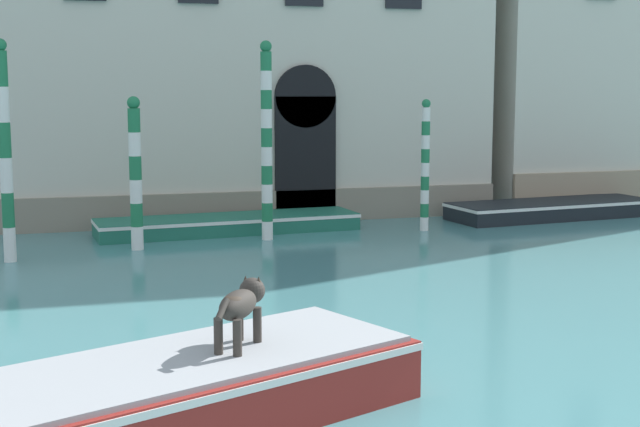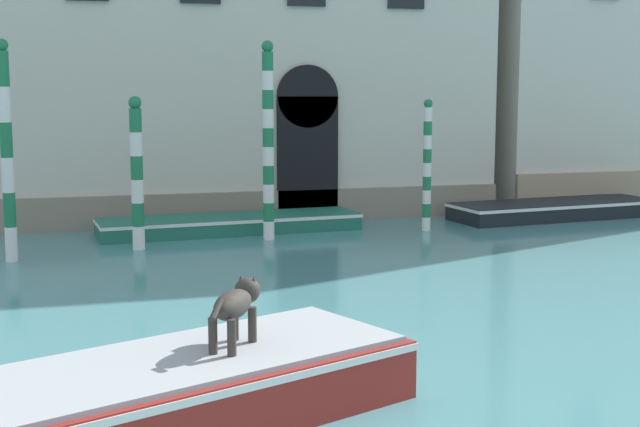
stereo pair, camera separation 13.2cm
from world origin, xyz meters
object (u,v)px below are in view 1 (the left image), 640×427
at_px(dog_on_deck, 241,304).
at_px(mooring_pole_4, 5,151).
at_px(boat_moored_near_palazzo, 229,224).
at_px(boat_foreground, 123,404).
at_px(mooring_pole_1, 425,165).
at_px(boat_moored_far, 551,209).
at_px(mooring_pole_0, 135,173).
at_px(mooring_pole_2, 267,141).

distance_m(dog_on_deck, mooring_pole_4, 10.06).
xyz_separation_m(dog_on_deck, boat_moored_near_palazzo, (2.00, 12.01, -0.96)).
bearing_deg(boat_foreground, dog_on_deck, -0.70).
distance_m(boat_moored_near_palazzo, mooring_pole_1, 5.02).
relative_size(dog_on_deck, boat_moored_far, 0.16).
distance_m(boat_foreground, dog_on_deck, 1.61).
distance_m(boat_moored_far, mooring_pole_1, 4.53).
bearing_deg(mooring_pole_0, mooring_pole_4, -165.33).
bearing_deg(dog_on_deck, mooring_pole_1, 2.68).
relative_size(boat_moored_near_palazzo, mooring_pole_1, 2.01).
distance_m(boat_moored_near_palazzo, mooring_pole_4, 5.84).
distance_m(boat_foreground, mooring_pole_1, 14.06).
relative_size(boat_foreground, dog_on_deck, 7.21).
xyz_separation_m(boat_moored_near_palazzo, mooring_pole_0, (-2.32, -1.76, 1.46)).
distance_m(dog_on_deck, mooring_pole_1, 12.87).
relative_size(boat_moored_near_palazzo, mooring_pole_2, 1.42).
relative_size(mooring_pole_0, mooring_pole_1, 1.03).
bearing_deg(dog_on_deck, mooring_pole_0, 35.88).
distance_m(dog_on_deck, mooring_pole_0, 10.27).
distance_m(mooring_pole_0, mooring_pole_4, 2.73).
bearing_deg(boat_foreground, mooring_pole_1, 32.66).
height_order(boat_foreground, mooring_pole_1, mooring_pole_1).
height_order(dog_on_deck, boat_moored_far, dog_on_deck).
bearing_deg(mooring_pole_0, boat_moored_near_palazzo, 37.18).
distance_m(boat_moored_far, mooring_pole_4, 14.15).
bearing_deg(mooring_pole_2, mooring_pole_1, 3.22).
relative_size(boat_moored_far, mooring_pole_1, 1.84).
distance_m(mooring_pole_0, mooring_pole_2, 3.11).
distance_m(boat_foreground, boat_moored_far, 17.52).
bearing_deg(dog_on_deck, boat_foreground, 145.90).
bearing_deg(boat_moored_far, dog_on_deck, -138.37).
height_order(dog_on_deck, mooring_pole_1, mooring_pole_1).
relative_size(boat_moored_far, mooring_pole_4, 1.34).
xyz_separation_m(boat_moored_far, mooring_pole_4, (-13.79, -2.51, 2.00)).
height_order(dog_on_deck, mooring_pole_0, mooring_pole_0).
bearing_deg(boat_moored_far, boat_foreground, -140.39).
bearing_deg(mooring_pole_0, boat_moored_far, 9.30).
bearing_deg(mooring_pole_2, boat_foreground, -109.46).
bearing_deg(dog_on_deck, mooring_pole_2, 20.05).
distance_m(mooring_pole_1, mooring_pole_4, 9.73).
relative_size(boat_moored_near_palazzo, boat_moored_far, 1.09).
relative_size(mooring_pole_1, mooring_pole_2, 0.71).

